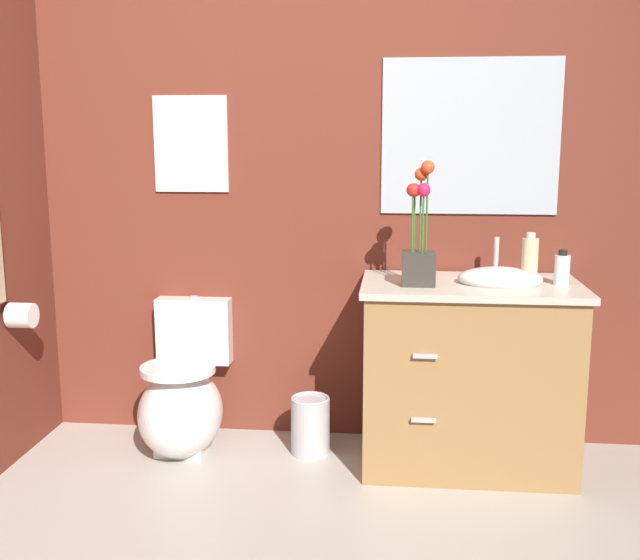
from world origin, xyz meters
TOP-DOWN VIEW (x-y plane):
  - wall_back at (0.20, 1.51)m, footprint 3.99×0.05m
  - toilet at (-0.56, 1.21)m, footprint 0.38×0.59m
  - vanity_cabinet at (0.74, 1.18)m, footprint 0.94×0.56m
  - flower_vase at (0.51, 1.11)m, footprint 0.14×0.14m
  - soap_bottle at (0.98, 1.17)m, footprint 0.07×0.07m
  - lotion_bottle at (1.12, 1.18)m, footprint 0.06×0.06m
  - trash_bin at (0.03, 1.23)m, footprint 0.18×0.18m
  - wall_poster at (-0.56, 1.48)m, footprint 0.35×0.01m
  - wall_mirror at (0.74, 1.48)m, footprint 0.80×0.01m
  - toilet_paper_roll at (-1.21, 1.01)m, footprint 0.11×0.11m

SIDE VIEW (x-z plane):
  - trash_bin at x=0.03m, z-range 0.00..0.27m
  - toilet at x=-0.56m, z-range -0.10..0.59m
  - vanity_cabinet at x=0.74m, z-range -0.08..0.93m
  - toilet_paper_roll at x=-1.21m, z-range 0.62..0.74m
  - lotion_bottle at x=1.12m, z-range 0.82..0.97m
  - soap_bottle at x=0.98m, z-range 0.82..1.04m
  - flower_vase at x=0.51m, z-range 0.73..1.25m
  - wall_back at x=0.20m, z-range 0.00..2.50m
  - wall_poster at x=-0.56m, z-range 1.19..1.64m
  - wall_mirror at x=0.74m, z-range 1.10..1.80m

